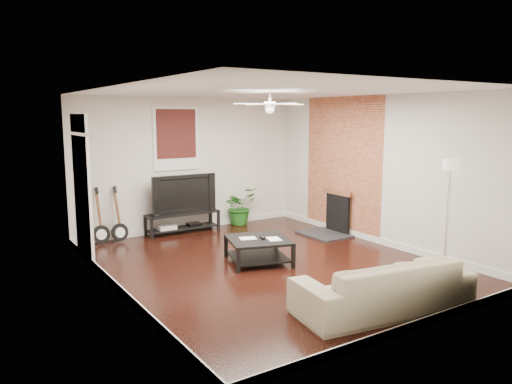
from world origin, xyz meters
TOP-DOWN VIEW (x-y plane):
  - room at (0.00, 0.00)m, footprint 5.01×6.01m
  - brick_accent at (2.49, 1.00)m, footprint 0.02×2.20m
  - fireplace at (2.20, 1.00)m, footprint 0.80×1.10m
  - window_back at (-0.30, 2.97)m, footprint 1.00×0.06m
  - door_left at (-2.46, 1.90)m, footprint 0.08×1.00m
  - tv_stand at (-0.28, 2.78)m, footprint 1.55×0.41m
  - tv at (-0.28, 2.80)m, footprint 1.38×0.18m
  - coffee_table at (-0.10, 0.18)m, footprint 1.21×1.21m
  - sofa at (0.11, -2.37)m, footprint 2.37×1.22m
  - floor_lamp at (1.46, -2.27)m, footprint 0.35×0.35m
  - potted_plant at (1.12, 2.82)m, footprint 0.90×0.82m
  - guitar_left at (-1.98, 2.75)m, footprint 0.36×0.27m
  - guitar_right at (-1.63, 2.72)m, footprint 0.38×0.30m
  - ceiling_fan at (0.00, 0.00)m, footprint 1.24×1.24m

SIDE VIEW (x-z plane):
  - coffee_table at x=-0.10m, z-range 0.00..0.41m
  - tv_stand at x=-0.28m, z-range 0.00..0.43m
  - sofa at x=0.11m, z-range 0.00..0.66m
  - potted_plant at x=1.12m, z-range 0.00..0.84m
  - fireplace at x=2.20m, z-range 0.00..0.92m
  - guitar_left at x=-1.98m, z-range 0.00..1.10m
  - guitar_right at x=-1.63m, z-range 0.00..1.10m
  - tv at x=-0.28m, z-range 0.43..1.23m
  - floor_lamp at x=1.46m, z-range 0.00..1.85m
  - door_left at x=-2.46m, z-range 0.00..2.50m
  - room at x=0.00m, z-range 0.00..2.80m
  - brick_accent at x=2.49m, z-range 0.00..2.80m
  - window_back at x=-0.30m, z-range 1.30..2.60m
  - ceiling_fan at x=0.00m, z-range 2.44..2.76m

